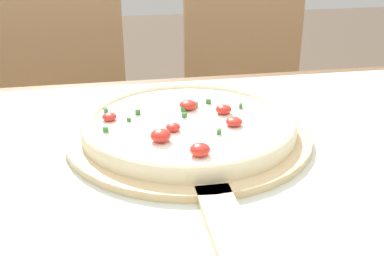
{
  "coord_description": "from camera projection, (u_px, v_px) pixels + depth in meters",
  "views": [
    {
      "loc": [
        -0.1,
        -0.56,
        1.07
      ],
      "look_at": [
        0.02,
        0.11,
        0.77
      ],
      "focal_mm": 45.0,
      "sensor_mm": 36.0,
      "label": 1
    }
  ],
  "objects": [
    {
      "name": "chair_left",
      "position": [
        65.0,
        112.0,
        1.44
      ],
      "size": [
        0.41,
        0.41,
        0.9
      ],
      "rotation": [
        0.0,
        0.0,
        0.02
      ],
      "color": "tan",
      "rests_on": "ground_plane"
    },
    {
      "name": "pizza_peel",
      "position": [
        191.0,
        140.0,
        0.76
      ],
      "size": [
        0.39,
        0.62,
        0.01
      ],
      "color": "#D6B784",
      "rests_on": "towel_cloth"
    },
    {
      "name": "dining_table",
      "position": [
        195.0,
        242.0,
        0.7
      ],
      "size": [
        1.41,
        0.92,
        0.73
      ],
      "color": "brown",
      "rests_on": "ground_plane"
    },
    {
      "name": "pizza",
      "position": [
        189.0,
        123.0,
        0.77
      ],
      "size": [
        0.34,
        0.34,
        0.04
      ],
      "color": "beige",
      "rests_on": "pizza_peel"
    },
    {
      "name": "chair_right",
      "position": [
        247.0,
        100.0,
        1.53
      ],
      "size": [
        0.42,
        0.42,
        0.9
      ],
      "rotation": [
        0.0,
        0.0,
        -0.04
      ],
      "color": "tan",
      "rests_on": "ground_plane"
    },
    {
      "name": "towel_cloth",
      "position": [
        195.0,
        182.0,
        0.66
      ],
      "size": [
        1.33,
        0.84,
        0.0
      ],
      "color": "silver",
      "rests_on": "dining_table"
    }
  ]
}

